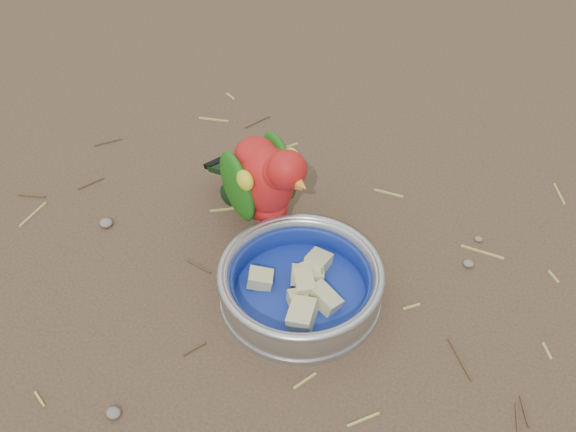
% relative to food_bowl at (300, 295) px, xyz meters
% --- Properties ---
extents(ground, '(60.00, 60.00, 0.00)m').
position_rel_food_bowl_xyz_m(ground, '(-0.11, -0.01, -0.01)').
color(ground, '#4B3627').
extents(food_bowl, '(0.23, 0.23, 0.02)m').
position_rel_food_bowl_xyz_m(food_bowl, '(0.00, 0.00, 0.00)').
color(food_bowl, '#B2B2BA').
rests_on(food_bowl, ground).
extents(bowl_wall, '(0.23, 0.23, 0.04)m').
position_rel_food_bowl_xyz_m(bowl_wall, '(0.00, 0.00, 0.03)').
color(bowl_wall, '#B2B2BA').
rests_on(bowl_wall, food_bowl).
extents(fruit_wedges, '(0.14, 0.14, 0.03)m').
position_rel_food_bowl_xyz_m(fruit_wedges, '(0.00, 0.00, 0.02)').
color(fruit_wedges, '#C3BA80').
rests_on(fruit_wedges, food_bowl).
extents(lory_parrot, '(0.25, 0.19, 0.18)m').
position_rel_food_bowl_xyz_m(lory_parrot, '(-0.11, 0.10, 0.08)').
color(lory_parrot, '#B51616').
rests_on(lory_parrot, ground).
extents(ground_debris, '(0.90, 0.80, 0.01)m').
position_rel_food_bowl_xyz_m(ground_debris, '(-0.12, 0.07, -0.01)').
color(ground_debris, tan).
rests_on(ground_debris, ground).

